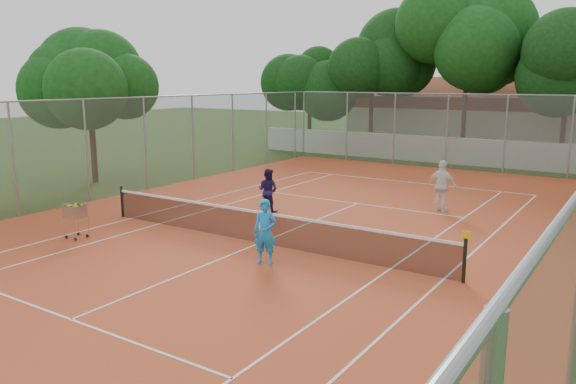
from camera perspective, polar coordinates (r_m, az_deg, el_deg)
The scene contains 12 objects.
ground at distance 16.53m, azimuth -2.87°, elevation -5.28°, with size 120.00×120.00×0.00m, color #1D3C10.
court_pad at distance 16.52m, azimuth -2.87°, elevation -5.25°, with size 18.00×34.00×0.02m, color #BC4A24.
court_lines at distance 16.52m, azimuth -2.87°, elevation -5.20°, with size 10.98×23.78×0.01m, color white.
tennis_net at distance 16.39m, azimuth -2.88°, elevation -3.57°, with size 11.88×0.10×0.98m, color black.
perimeter_fence at distance 16.07m, azimuth -2.94°, elevation 1.57°, with size 18.00×34.00×4.00m, color slate.
boundary_wall at distance 33.36m, azimuth 16.76°, elevation 4.01°, with size 26.00×0.30×1.50m, color white.
clubhouse at distance 43.37m, azimuth 18.17°, elevation 7.43°, with size 16.40×9.00×4.40m, color beige.
tropical_trees at distance 36.02m, azimuth 18.56°, elevation 11.19°, with size 29.00×19.00×10.00m, color black.
player_near at distance 14.50m, azimuth -2.33°, elevation -4.07°, with size 0.62×0.41×1.70m, color #1B8FE8.
player_far_left at distance 20.21m, azimuth -2.05°, elevation 0.17°, with size 0.77×0.60×1.58m, color #1E1747.
player_far_right at distance 21.03m, azimuth 15.39°, elevation 0.60°, with size 1.09×0.46×1.87m, color white.
ball_hopper at distance 18.01m, azimuth -20.77°, elevation -2.69°, with size 0.55×0.55×1.14m, color #B6B7BD.
Camera 1 is at (9.37, -12.78, 4.72)m, focal length 35.00 mm.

